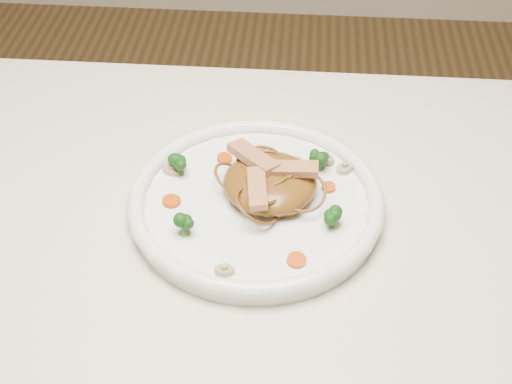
{
  "coord_description": "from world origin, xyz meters",
  "views": [
    {
      "loc": [
        0.09,
        -0.54,
        1.34
      ],
      "look_at": [
        0.04,
        0.09,
        0.78
      ],
      "focal_mm": 50.37,
      "sensor_mm": 36.0,
      "label": 1
    }
  ],
  "objects": [
    {
      "name": "broccoli_3",
      "position": [
        0.14,
        0.05,
        0.78
      ],
      "size": [
        0.03,
        0.03,
        0.03
      ],
      "primitive_type": null,
      "rotation": [
        0.0,
        0.0,
        -0.03
      ],
      "color": "#10470E",
      "rests_on": "plate"
    },
    {
      "name": "chicken_b",
      "position": [
        0.04,
        0.12,
        0.8
      ],
      "size": [
        0.07,
        0.07,
        0.01
      ],
      "primitive_type": "cube",
      "rotation": [
        0.0,
        0.0,
        2.35
      ],
      "color": "tan",
      "rests_on": "noodle_mound"
    },
    {
      "name": "chicken_c",
      "position": [
        0.05,
        0.07,
        0.8
      ],
      "size": [
        0.03,
        0.07,
        0.01
      ],
      "primitive_type": "cube",
      "rotation": [
        0.0,
        0.0,
        4.84
      ],
      "color": "tan",
      "rests_on": "noodle_mound"
    },
    {
      "name": "mushroom_2",
      "position": [
        -0.06,
        0.13,
        0.77
      ],
      "size": [
        0.03,
        0.03,
        0.01
      ],
      "primitive_type": "cylinder",
      "rotation": [
        0.0,
        0.0,
        -0.42
      ],
      "color": "#C2B292",
      "rests_on": "plate"
    },
    {
      "name": "mushroom_0",
      "position": [
        0.02,
        -0.03,
        0.77
      ],
      "size": [
        0.02,
        0.02,
        0.01
      ],
      "primitive_type": "cylinder",
      "rotation": [
        0.0,
        0.0,
        0.05
      ],
      "color": "#C2B292",
      "rests_on": "plate"
    },
    {
      "name": "broccoli_2",
      "position": [
        -0.03,
        0.03,
        0.78
      ],
      "size": [
        0.03,
        0.03,
        0.03
      ],
      "primitive_type": null,
      "rotation": [
        0.0,
        0.0,
        -0.05
      ],
      "color": "#10470E",
      "rests_on": "plate"
    },
    {
      "name": "carrot_3",
      "position": [
        -0.0,
        0.16,
        0.77
      ],
      "size": [
        0.02,
        0.02,
        0.0
      ],
      "primitive_type": "cylinder",
      "rotation": [
        0.0,
        0.0,
        0.23
      ],
      "color": "#B33E06",
      "rests_on": "plate"
    },
    {
      "name": "carrot_4",
      "position": [
        0.09,
        -0.01,
        0.77
      ],
      "size": [
        0.03,
        0.03,
        0.0
      ],
      "primitive_type": "cylinder",
      "rotation": [
        0.0,
        0.0,
        0.33
      ],
      "color": "#B33E06",
      "rests_on": "plate"
    },
    {
      "name": "table",
      "position": [
        0.0,
        0.0,
        0.65
      ],
      "size": [
        1.2,
        0.8,
        0.75
      ],
      "color": "beige",
      "rests_on": "ground"
    },
    {
      "name": "chicken_a",
      "position": [
        0.08,
        0.11,
        0.8
      ],
      "size": [
        0.07,
        0.02,
        0.01
      ],
      "primitive_type": "cube",
      "rotation": [
        0.0,
        0.0,
        -0.01
      ],
      "color": "tan",
      "rests_on": "noodle_mound"
    },
    {
      "name": "carrot_0",
      "position": [
        0.09,
        0.16,
        0.77
      ],
      "size": [
        0.02,
        0.02,
        0.0
      ],
      "primitive_type": "cylinder",
      "rotation": [
        0.0,
        0.0,
        0.37
      ],
      "color": "#B33E06",
      "rests_on": "plate"
    },
    {
      "name": "mushroom_1",
      "position": [
        0.15,
        0.15,
        0.77
      ],
      "size": [
        0.04,
        0.04,
        0.01
      ],
      "primitive_type": "cylinder",
      "rotation": [
        0.0,
        0.0,
        0.94
      ],
      "color": "#C2B292",
      "rests_on": "plate"
    },
    {
      "name": "noodle_mound",
      "position": [
        0.06,
        0.1,
        0.78
      ],
      "size": [
        0.14,
        0.14,
        0.04
      ],
      "primitive_type": "ellipsoid",
      "rotation": [
        0.0,
        0.0,
        -0.24
      ],
      "color": "brown",
      "rests_on": "plate"
    },
    {
      "name": "plate",
      "position": [
        0.04,
        0.09,
        0.76
      ],
      "size": [
        0.3,
        0.3,
        0.02
      ],
      "primitive_type": "cylinder",
      "rotation": [
        0.0,
        0.0,
        0.01
      ],
      "color": "white",
      "rests_on": "table"
    },
    {
      "name": "broccoli_1",
      "position": [
        -0.06,
        0.13,
        0.78
      ],
      "size": [
        0.03,
        0.03,
        0.03
      ],
      "primitive_type": null,
      "rotation": [
        0.0,
        0.0,
        0.11
      ],
      "color": "#10470E",
      "rests_on": "plate"
    },
    {
      "name": "mushroom_3",
      "position": [
        0.13,
        0.17,
        0.77
      ],
      "size": [
        0.03,
        0.03,
        0.01
      ],
      "primitive_type": "cylinder",
      "rotation": [
        0.0,
        0.0,
        2.16
      ],
      "color": "#C2B292",
      "rests_on": "plate"
    },
    {
      "name": "carrot_2",
      "position": [
        0.13,
        0.11,
        0.77
      ],
      "size": [
        0.02,
        0.02,
        0.0
      ],
      "primitive_type": "cylinder",
      "rotation": [
        0.0,
        0.0,
        -0.16
      ],
      "color": "#B33E06",
      "rests_on": "plate"
    },
    {
      "name": "broccoli_0",
      "position": [
        0.12,
        0.15,
        0.78
      ],
      "size": [
        0.03,
        0.03,
        0.03
      ],
      "primitive_type": null,
      "rotation": [
        0.0,
        0.0,
        0.25
      ],
      "color": "#10470E",
      "rests_on": "plate"
    },
    {
      "name": "carrot_1",
      "position": [
        -0.06,
        0.08,
        0.77
      ],
      "size": [
        0.03,
        0.03,
        0.0
      ],
      "primitive_type": "cylinder",
      "rotation": [
        0.0,
        0.0,
        0.37
      ],
      "color": "#B33E06",
      "rests_on": "plate"
    }
  ]
}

